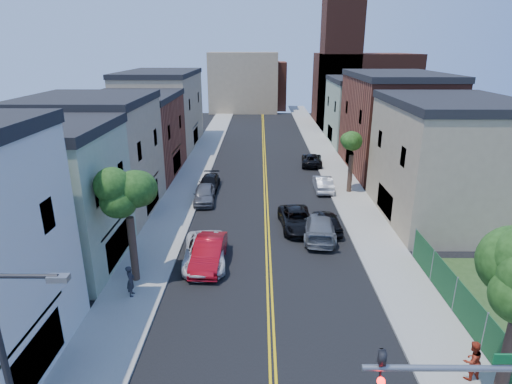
{
  "coord_description": "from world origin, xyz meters",
  "views": [
    {
      "loc": [
        -0.6,
        -7.72,
        13.25
      ],
      "look_at": [
        -0.88,
        24.44,
        2.0
      ],
      "focal_mm": 29.43,
      "sensor_mm": 36.0,
      "label": 1
    }
  ],
  "objects_px": {
    "black_suv_lane": "(297,219)",
    "pedestrian_right": "(472,360)",
    "grey_car_left": "(204,194)",
    "silver_car_right": "(323,183)",
    "pedestrian_left": "(131,281)",
    "red_sedan": "(209,253)",
    "white_pickup": "(205,252)",
    "grey_car_right": "(320,227)",
    "black_car_right": "(327,221)",
    "black_car_left": "(209,183)",
    "dark_car_right_far": "(312,159)"
  },
  "relations": [
    {
      "from": "red_sedan",
      "to": "grey_car_right",
      "type": "relative_size",
      "value": 0.91
    },
    {
      "from": "black_car_right",
      "to": "pedestrian_left",
      "type": "relative_size",
      "value": 2.43
    },
    {
      "from": "white_pickup",
      "to": "black_car_left",
      "type": "height_order",
      "value": "white_pickup"
    },
    {
      "from": "black_car_right",
      "to": "silver_car_right",
      "type": "relative_size",
      "value": 0.98
    },
    {
      "from": "white_pickup",
      "to": "grey_car_left",
      "type": "relative_size",
      "value": 1.26
    },
    {
      "from": "black_car_left",
      "to": "red_sedan",
      "type": "bearing_deg",
      "value": -82.08
    },
    {
      "from": "pedestrian_left",
      "to": "red_sedan",
      "type": "bearing_deg",
      "value": -50.68
    },
    {
      "from": "black_car_left",
      "to": "pedestrian_right",
      "type": "bearing_deg",
      "value": -59.59
    },
    {
      "from": "red_sedan",
      "to": "white_pickup",
      "type": "distance_m",
      "value": 0.38
    },
    {
      "from": "grey_car_left",
      "to": "silver_car_right",
      "type": "xyz_separation_m",
      "value": [
        11.0,
        3.33,
        -0.03
      ]
    },
    {
      "from": "red_sedan",
      "to": "white_pickup",
      "type": "height_order",
      "value": "red_sedan"
    },
    {
      "from": "red_sedan",
      "to": "black_suv_lane",
      "type": "distance_m",
      "value": 8.33
    },
    {
      "from": "red_sedan",
      "to": "grey_car_left",
      "type": "xyz_separation_m",
      "value": [
        -1.7,
        11.3,
        -0.08
      ]
    },
    {
      "from": "white_pickup",
      "to": "grey_car_left",
      "type": "height_order",
      "value": "white_pickup"
    },
    {
      "from": "black_car_right",
      "to": "white_pickup",
      "type": "bearing_deg",
      "value": 26.98
    },
    {
      "from": "black_car_right",
      "to": "black_car_left",
      "type": "bearing_deg",
      "value": -47.63
    },
    {
      "from": "black_car_left",
      "to": "grey_car_left",
      "type": "bearing_deg",
      "value": -88.57
    },
    {
      "from": "black_car_right",
      "to": "pedestrian_left",
      "type": "bearing_deg",
      "value": 32.87
    },
    {
      "from": "red_sedan",
      "to": "dark_car_right_far",
      "type": "distance_m",
      "value": 25.5
    },
    {
      "from": "grey_car_right",
      "to": "silver_car_right",
      "type": "distance_m",
      "value": 10.62
    },
    {
      "from": "grey_car_left",
      "to": "grey_car_right",
      "type": "bearing_deg",
      "value": -41.16
    },
    {
      "from": "red_sedan",
      "to": "grey_car_right",
      "type": "distance_m",
      "value": 8.66
    },
    {
      "from": "black_car_left",
      "to": "dark_car_right_far",
      "type": "bearing_deg",
      "value": 40.09
    },
    {
      "from": "black_car_left",
      "to": "black_suv_lane",
      "type": "height_order",
      "value": "black_suv_lane"
    },
    {
      "from": "red_sedan",
      "to": "pedestrian_right",
      "type": "relative_size",
      "value": 2.89
    },
    {
      "from": "dark_car_right_far",
      "to": "pedestrian_right",
      "type": "height_order",
      "value": "pedestrian_right"
    },
    {
      "from": "silver_car_right",
      "to": "pedestrian_right",
      "type": "distance_m",
      "value": 24.49
    },
    {
      "from": "red_sedan",
      "to": "dark_car_right_far",
      "type": "relative_size",
      "value": 1.03
    },
    {
      "from": "pedestrian_right",
      "to": "black_car_left",
      "type": "bearing_deg",
      "value": -78.34
    },
    {
      "from": "grey_car_right",
      "to": "black_car_right",
      "type": "bearing_deg",
      "value": -113.12
    },
    {
      "from": "grey_car_left",
      "to": "black_suv_lane",
      "type": "xyz_separation_m",
      "value": [
        7.77,
        -5.59,
        -0.03
      ]
    },
    {
      "from": "black_car_right",
      "to": "dark_car_right_far",
      "type": "relative_size",
      "value": 0.88
    },
    {
      "from": "dark_car_right_far",
      "to": "pedestrian_left",
      "type": "distance_m",
      "value": 30.46
    },
    {
      "from": "black_car_left",
      "to": "pedestrian_right",
      "type": "xyz_separation_m",
      "value": [
        13.66,
        -24.66,
        0.38
      ]
    },
    {
      "from": "red_sedan",
      "to": "grey_car_right",
      "type": "xyz_separation_m",
      "value": [
        7.6,
        4.15,
        -0.03
      ]
    },
    {
      "from": "grey_car_left",
      "to": "black_suv_lane",
      "type": "relative_size",
      "value": 0.85
    },
    {
      "from": "black_suv_lane",
      "to": "pedestrian_right",
      "type": "bearing_deg",
      "value": -74.19
    },
    {
      "from": "black_car_right",
      "to": "silver_car_right",
      "type": "bearing_deg",
      "value": -100.03
    },
    {
      "from": "grey_car_left",
      "to": "black_suv_lane",
      "type": "distance_m",
      "value": 9.57
    },
    {
      "from": "white_pickup",
      "to": "red_sedan",
      "type": "bearing_deg",
      "value": -42.06
    },
    {
      "from": "silver_car_right",
      "to": "pedestrian_left",
      "type": "xyz_separation_m",
      "value": [
        -13.16,
        -18.35,
        0.31
      ]
    },
    {
      "from": "black_suv_lane",
      "to": "red_sedan",
      "type": "bearing_deg",
      "value": -141.83
    },
    {
      "from": "grey_car_left",
      "to": "black_suv_lane",
      "type": "height_order",
      "value": "grey_car_left"
    },
    {
      "from": "pedestrian_right",
      "to": "silver_car_right",
      "type": "bearing_deg",
      "value": -101.09
    },
    {
      "from": "black_car_right",
      "to": "pedestrian_right",
      "type": "distance_m",
      "value": 15.53
    },
    {
      "from": "white_pickup",
      "to": "silver_car_right",
      "type": "distance_m",
      "value": 17.31
    },
    {
      "from": "silver_car_right",
      "to": "pedestrian_left",
      "type": "height_order",
      "value": "pedestrian_left"
    },
    {
      "from": "grey_car_left",
      "to": "pedestrian_left",
      "type": "bearing_deg",
      "value": -101.8
    },
    {
      "from": "pedestrian_left",
      "to": "grey_car_right",
      "type": "bearing_deg",
      "value": -60.13
    },
    {
      "from": "black_car_left",
      "to": "black_suv_lane",
      "type": "relative_size",
      "value": 0.86
    }
  ]
}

